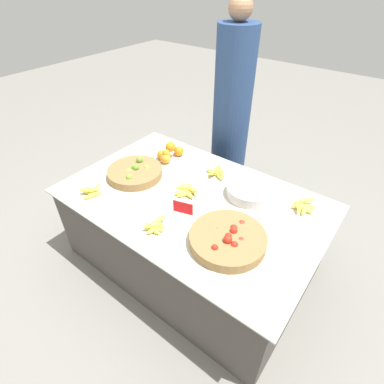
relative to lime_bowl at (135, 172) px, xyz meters
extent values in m
plane|color=gray|center=(0.49, 0.05, -0.66)|extent=(12.00, 12.00, 0.00)
cube|color=#4C4742|center=(0.49, 0.05, -0.35)|extent=(1.69, 1.08, 0.61)
cube|color=beige|center=(0.49, 0.05, -0.04)|extent=(1.76, 1.13, 0.01)
cylinder|color=olive|center=(0.00, 0.00, 0.00)|extent=(0.40, 0.40, 0.06)
sphere|color=#89BC42|center=(0.00, 0.01, 0.02)|extent=(0.06, 0.06, 0.06)
sphere|color=#7AB238|center=(0.05, -0.10, 0.03)|extent=(0.05, 0.05, 0.05)
sphere|color=#7AB238|center=(-0.01, 0.01, 0.03)|extent=(0.05, 0.05, 0.05)
sphere|color=#89BC42|center=(0.03, 0.06, -0.01)|extent=(0.04, 0.04, 0.04)
sphere|color=#6BA333|center=(-0.04, 0.10, 0.05)|extent=(0.05, 0.05, 0.05)
sphere|color=#6BA333|center=(0.01, 0.01, 0.04)|extent=(0.05, 0.05, 0.05)
sphere|color=#89BC42|center=(-0.03, -0.03, 0.01)|extent=(0.05, 0.05, 0.05)
sphere|color=#89BC42|center=(0.05, 0.07, 0.02)|extent=(0.04, 0.04, 0.04)
sphere|color=#89BC42|center=(0.08, 0.11, -0.01)|extent=(0.04, 0.04, 0.04)
cylinder|color=olive|center=(0.91, -0.15, 0.00)|extent=(0.44, 0.44, 0.06)
sphere|color=red|center=(0.91, -0.16, 0.03)|extent=(0.04, 0.04, 0.04)
sphere|color=red|center=(0.75, -0.16, 0.00)|extent=(0.04, 0.04, 0.04)
sphere|color=red|center=(0.98, -0.13, 0.01)|extent=(0.05, 0.05, 0.05)
sphere|color=red|center=(0.83, -0.14, 0.01)|extent=(0.04, 0.04, 0.04)
sphere|color=red|center=(0.90, -0.28, 0.03)|extent=(0.04, 0.04, 0.04)
sphere|color=red|center=(0.97, -0.19, 0.03)|extent=(0.04, 0.04, 0.04)
sphere|color=red|center=(0.90, -0.08, 0.02)|extent=(0.04, 0.04, 0.04)
sphere|color=red|center=(0.93, -0.19, 0.04)|extent=(0.05, 0.05, 0.05)
sphere|color=red|center=(0.82, -0.21, 0.00)|extent=(0.04, 0.04, 0.04)
sphere|color=red|center=(0.91, -0.01, 0.02)|extent=(0.04, 0.04, 0.04)
sphere|color=red|center=(0.92, -0.15, -0.01)|extent=(0.04, 0.04, 0.04)
sphere|color=red|center=(0.91, -0.11, 0.04)|extent=(0.04, 0.04, 0.04)
sphere|color=red|center=(0.96, -0.10, -0.01)|extent=(0.04, 0.04, 0.04)
sphere|color=red|center=(0.89, -0.21, -0.01)|extent=(0.04, 0.04, 0.04)
sphere|color=orange|center=(0.00, 0.31, 0.00)|extent=(0.07, 0.07, 0.07)
sphere|color=orange|center=(0.07, 0.43, 0.01)|extent=(0.08, 0.08, 0.08)
sphere|color=orange|center=(-0.01, 0.30, 0.00)|extent=(0.07, 0.07, 0.07)
sphere|color=orange|center=(0.05, 0.27, 0.00)|extent=(0.07, 0.07, 0.07)
sphere|color=orange|center=(0.06, 0.28, 0.01)|extent=(0.08, 0.08, 0.08)
sphere|color=orange|center=(0.05, 0.29, 0.04)|extent=(0.06, 0.06, 0.06)
sphere|color=orange|center=(0.03, 0.37, 0.06)|extent=(0.08, 0.08, 0.08)
cylinder|color=silver|center=(0.79, 0.31, 0.00)|extent=(0.31, 0.31, 0.07)
cube|color=red|center=(0.54, -0.11, 0.01)|extent=(0.13, 0.04, 0.09)
ellipsoid|color=#EFDB4C|center=(1.14, 0.40, -0.02)|extent=(0.14, 0.07, 0.03)
ellipsoid|color=#EFDB4C|center=(1.13, 0.39, -0.02)|extent=(0.13, 0.06, 0.03)
ellipsoid|color=#EFDB4C|center=(1.15, 0.38, -0.02)|extent=(0.04, 0.13, 0.03)
ellipsoid|color=#EFDB4C|center=(1.14, 0.40, -0.02)|extent=(0.15, 0.12, 0.04)
ellipsoid|color=#EFDB4C|center=(1.14, 0.38, -0.02)|extent=(0.14, 0.04, 0.03)
ellipsoid|color=#EFDB4C|center=(1.13, 0.44, 0.01)|extent=(0.11, 0.13, 0.03)
ellipsoid|color=#EFDB4C|center=(1.11, 0.36, 0.00)|extent=(0.08, 0.12, 0.03)
ellipsoid|color=#EFDB4C|center=(0.47, 0.39, -0.02)|extent=(0.15, 0.07, 0.03)
ellipsoid|color=#EFDB4C|center=(0.51, 0.36, -0.02)|extent=(0.12, 0.09, 0.04)
ellipsoid|color=#EFDB4C|center=(0.46, 0.38, -0.02)|extent=(0.16, 0.04, 0.03)
ellipsoid|color=#EFDB4C|center=(0.46, 0.37, -0.02)|extent=(0.12, 0.05, 0.03)
ellipsoid|color=#EFDB4C|center=(0.47, 0.37, -0.02)|extent=(0.09, 0.11, 0.03)
ellipsoid|color=#EFDB4C|center=(0.46, 0.37, 0.01)|extent=(0.05, 0.15, 0.04)
ellipsoid|color=#EFDB4C|center=(0.51, 0.39, 0.01)|extent=(0.10, 0.11, 0.03)
ellipsoid|color=#EFDB4C|center=(0.51, -0.33, -0.02)|extent=(0.05, 0.12, 0.03)
ellipsoid|color=#EFDB4C|center=(0.51, -0.33, -0.02)|extent=(0.12, 0.06, 0.03)
ellipsoid|color=#EFDB4C|center=(0.49, -0.34, -0.02)|extent=(0.13, 0.05, 0.03)
ellipsoid|color=#EFDB4C|center=(0.50, -0.33, -0.02)|extent=(0.10, 0.11, 0.03)
ellipsoid|color=#EFDB4C|center=(0.49, -0.34, 0.01)|extent=(0.09, 0.11, 0.03)
ellipsoid|color=#EFDB4C|center=(0.49, -0.29, 0.01)|extent=(0.05, 0.13, 0.03)
ellipsoid|color=#EFDB4C|center=(-0.08, -0.35, -0.02)|extent=(0.13, 0.07, 0.03)
ellipsoid|color=#EFDB4C|center=(-0.05, -0.35, -0.02)|extent=(0.07, 0.13, 0.03)
ellipsoid|color=#EFDB4C|center=(-0.08, -0.30, -0.02)|extent=(0.11, 0.14, 0.03)
ellipsoid|color=#EFDB4C|center=(-0.08, -0.34, 0.01)|extent=(0.11, 0.09, 0.03)
ellipsoid|color=#EFDB4C|center=(-0.09, -0.36, 0.00)|extent=(0.11, 0.09, 0.03)
ellipsoid|color=#EFDB4C|center=(0.44, 0.04, -0.02)|extent=(0.08, 0.12, 0.03)
ellipsoid|color=#EFDB4C|center=(0.42, 0.06, -0.02)|extent=(0.10, 0.15, 0.03)
ellipsoid|color=#EFDB4C|center=(0.44, 0.06, -0.02)|extent=(0.16, 0.09, 0.04)
ellipsoid|color=#EFDB4C|center=(0.41, 0.10, -0.02)|extent=(0.06, 0.13, 0.03)
ellipsoid|color=#EFDB4C|center=(0.43, 0.10, -0.02)|extent=(0.14, 0.07, 0.03)
ellipsoid|color=#EFDB4C|center=(0.41, 0.07, 0.01)|extent=(0.11, 0.11, 0.03)
ellipsoid|color=#EFDB4C|center=(0.45, 0.08, 0.01)|extent=(0.15, 0.04, 0.03)
cylinder|color=navy|center=(0.21, 0.98, 0.11)|extent=(0.33, 0.33, 1.55)
sphere|color=#A87A56|center=(0.21, 0.98, 0.98)|extent=(0.18, 0.18, 0.18)
camera|label=1|loc=(1.46, -1.21, 1.25)|focal=28.00mm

